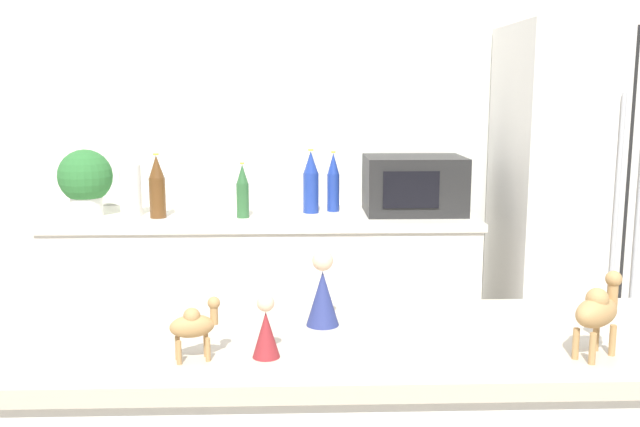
{
  "coord_description": "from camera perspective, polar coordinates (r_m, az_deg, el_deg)",
  "views": [
    {
      "loc": [
        -0.14,
        -1.04,
        1.51
      ],
      "look_at": [
        -0.06,
        1.38,
        1.09
      ],
      "focal_mm": 40.0,
      "sensor_mm": 36.0,
      "label": 1
    }
  ],
  "objects": [
    {
      "name": "wall_back",
      "position": [
        3.78,
        0.21,
        6.27
      ],
      "size": [
        8.0,
        0.06,
        2.55
      ],
      "color": "silver",
      "rests_on": "ground_plane"
    },
    {
      "name": "back_counter",
      "position": [
        3.6,
        -4.42,
        -7.19
      ],
      "size": [
        2.05,
        0.63,
        0.91
      ],
      "color": "silver",
      "rests_on": "ground_plane"
    },
    {
      "name": "refrigerator",
      "position": [
        3.73,
        20.97,
        -0.1
      ],
      "size": [
        0.87,
        0.71,
        1.82
      ],
      "color": "silver",
      "rests_on": "ground_plane"
    },
    {
      "name": "potted_plant",
      "position": [
        3.6,
        -18.26,
        2.59
      ],
      "size": [
        0.26,
        0.26,
        0.32
      ],
      "color": "silver",
      "rests_on": "back_counter"
    },
    {
      "name": "paper_towel_roll",
      "position": [
        3.55,
        -14.92,
        1.81
      ],
      "size": [
        0.1,
        0.1,
        0.25
      ],
      "color": "white",
      "rests_on": "back_counter"
    },
    {
      "name": "microwave",
      "position": [
        3.54,
        7.52,
        2.3
      ],
      "size": [
        0.48,
        0.37,
        0.28
      ],
      "color": "black",
      "rests_on": "back_counter"
    },
    {
      "name": "back_bottle_0",
      "position": [
        3.46,
        -12.9,
        2.06
      ],
      "size": [
        0.08,
        0.08,
        0.31
      ],
      "color": "brown",
      "rests_on": "back_counter"
    },
    {
      "name": "back_bottle_1",
      "position": [
        3.4,
        -6.21,
        1.76
      ],
      "size": [
        0.06,
        0.06,
        0.26
      ],
      "color": "#2D6033",
      "rests_on": "back_counter"
    },
    {
      "name": "back_bottle_2",
      "position": [
        3.56,
        1.07,
        2.48
      ],
      "size": [
        0.06,
        0.06,
        0.3
      ],
      "color": "navy",
      "rests_on": "back_counter"
    },
    {
      "name": "back_bottle_3",
      "position": [
        3.51,
        -0.74,
        2.49
      ],
      "size": [
        0.08,
        0.08,
        0.32
      ],
      "color": "navy",
      "rests_on": "back_counter"
    },
    {
      "name": "camel_figurine",
      "position": [
        1.46,
        21.35,
        -7.18
      ],
      "size": [
        0.12,
        0.11,
        0.16
      ],
      "color": "#A87F4C",
      "rests_on": "bar_counter"
    },
    {
      "name": "camel_figurine_second",
      "position": [
        1.37,
        -10.03,
        -8.74
      ],
      "size": [
        0.1,
        0.06,
        0.12
      ],
      "color": "#A87F4C",
      "rests_on": "bar_counter"
    },
    {
      "name": "wise_man_figurine_crimson",
      "position": [
        1.54,
        0.21,
        -6.39
      ],
      "size": [
        0.07,
        0.07,
        0.17
      ],
      "color": "navy",
      "rests_on": "bar_counter"
    },
    {
      "name": "wise_man_figurine_purple",
      "position": [
        1.37,
        -4.35,
        -9.3
      ],
      "size": [
        0.05,
        0.05,
        0.12
      ],
      "color": "maroon",
      "rests_on": "bar_counter"
    }
  ]
}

